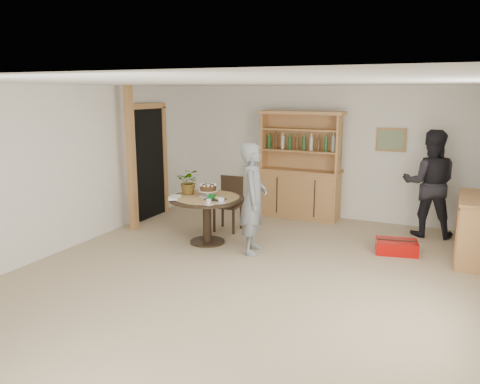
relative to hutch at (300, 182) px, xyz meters
name	(u,v)px	position (x,y,z in m)	size (l,w,h in m)	color
ground	(245,278)	(0.30, -3.24, -0.69)	(7.00, 7.00, 0.00)	#C5B187
room_shell	(246,146)	(0.30, -3.23, 1.05)	(6.04, 7.04, 2.52)	white
doorway	(148,161)	(-2.63, -1.24, 0.42)	(0.13, 1.10, 2.18)	black
pine_post	(131,159)	(-2.40, -2.04, 0.56)	(0.12, 0.12, 2.50)	#B3864B
hutch	(300,182)	(0.00, 0.00, 0.00)	(1.62, 0.54, 2.04)	#B67D4D
sideboard	(477,229)	(3.04, -1.24, -0.22)	(0.54, 1.26, 0.94)	#B67D4D
dining_table	(207,206)	(-0.86, -2.16, -0.08)	(1.20, 1.20, 0.76)	black
dining_chair	(230,200)	(-0.86, -1.33, -0.15)	(0.44, 0.44, 0.95)	black
birthday_cake	(208,189)	(-0.86, -2.11, 0.19)	(0.30, 0.30, 0.20)	white
flower_vase	(189,182)	(-1.21, -2.11, 0.28)	(0.38, 0.33, 0.42)	#3F7233
gift_tray	(215,198)	(-0.64, -2.28, 0.10)	(0.30, 0.20, 0.08)	black
coffee_cup_a	(221,201)	(-0.46, -2.44, 0.11)	(0.15, 0.15, 0.09)	silver
coffee_cup_b	(209,202)	(-0.58, -2.61, 0.11)	(0.15, 0.15, 0.08)	silver
napkins	(174,197)	(-1.27, -2.47, 0.09)	(0.24, 0.33, 0.03)	white
teen_boy	(253,199)	(-0.01, -2.26, 0.15)	(0.61, 0.40, 1.67)	slate
adult_person	(430,183)	(2.32, -0.24, 0.21)	(0.87, 0.68, 1.79)	black
red_suitcase	(396,247)	(1.98, -1.40, -0.59)	(0.67, 0.51, 0.21)	#BE0C09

